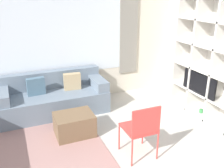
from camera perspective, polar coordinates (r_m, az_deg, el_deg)
name	(u,v)px	position (r m, az deg, el deg)	size (l,w,h in m)	color
wall_back	(55,41)	(5.35, -12.85, 9.48)	(6.62, 0.11, 2.70)	beige
wall_right	(219,47)	(5.15, 23.24, 7.84)	(0.07, 4.52, 2.70)	beige
area_rug	(16,148)	(4.35, -21.11, -13.43)	(2.65, 2.39, 0.01)	gray
shelving_unit	(220,62)	(4.87, 23.54, 4.53)	(0.39, 2.15, 2.30)	silver
couch_main	(54,98)	(5.18, -13.21, -3.16)	(2.10, 0.86, 0.79)	slate
ottoman	(74,125)	(4.36, -8.59, -9.18)	(0.65, 0.50, 0.39)	brown
folding_chair	(141,127)	(3.63, 6.75, -9.72)	(0.44, 0.46, 0.86)	#CC3D38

